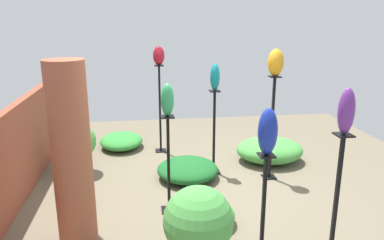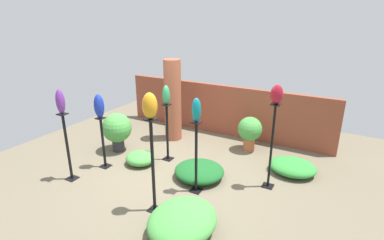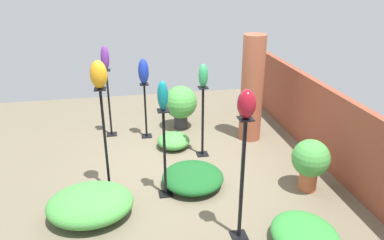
{
  "view_description": "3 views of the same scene",
  "coord_description": "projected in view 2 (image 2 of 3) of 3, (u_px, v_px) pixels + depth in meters",
  "views": [
    {
      "loc": [
        -4.76,
        0.72,
        2.41
      ],
      "look_at": [
        0.28,
        0.03,
        1.0
      ],
      "focal_mm": 35.0,
      "sensor_mm": 36.0,
      "label": 1
    },
    {
      "loc": [
        2.91,
        -4.47,
        3.03
      ],
      "look_at": [
        0.28,
        0.25,
        1.09
      ],
      "focal_mm": 28.0,
      "sensor_mm": 36.0,
      "label": 2
    },
    {
      "loc": [
        5.38,
        -0.87,
        3.12
      ],
      "look_at": [
        0.11,
        0.13,
        0.91
      ],
      "focal_mm": 35.0,
      "sensor_mm": 36.0,
      "label": 3
    }
  ],
  "objects": [
    {
      "name": "pedestal_cobalt",
      "position": [
        103.0,
        145.0,
        6.09
      ],
      "size": [
        0.2,
        0.2,
        1.08
      ],
      "color": "black",
      "rests_on": "ground"
    },
    {
      "name": "foliage_bed_east",
      "position": [
        199.0,
        171.0,
        5.79
      ],
      "size": [
        0.97,
        0.94,
        0.28
      ],
      "primitive_type": "ellipsoid",
      "color": "#195923",
      "rests_on": "ground"
    },
    {
      "name": "art_vase_cobalt",
      "position": [
        99.0,
        106.0,
        5.81
      ],
      "size": [
        0.2,
        0.2,
        0.48
      ],
      "primitive_type": "ellipsoid",
      "color": "#192D9E",
      "rests_on": "pedestal_cobalt"
    },
    {
      "name": "foliage_bed_center",
      "position": [
        182.0,
        221.0,
        4.32
      ],
      "size": [
        0.97,
        1.14,
        0.4
      ],
      "primitive_type": "ellipsoid",
      "color": "#479942",
      "rests_on": "ground"
    },
    {
      "name": "ground_plane",
      "position": [
        174.0,
        172.0,
        6.03
      ],
      "size": [
        8.0,
        8.0,
        0.0
      ],
      "primitive_type": "plane",
      "color": "#6B604C"
    },
    {
      "name": "pedestal_teal",
      "position": [
        196.0,
        160.0,
        5.2
      ],
      "size": [
        0.2,
        0.2,
        1.33
      ],
      "color": "black",
      "rests_on": "ground"
    },
    {
      "name": "art_vase_ruby",
      "position": [
        277.0,
        94.0,
        4.95
      ],
      "size": [
        0.21,
        0.2,
        0.33
      ],
      "primitive_type": "ellipsoid",
      "color": "maroon",
      "rests_on": "pedestal_ruby"
    },
    {
      "name": "art_vase_teal",
      "position": [
        196.0,
        110.0,
        4.88
      ],
      "size": [
        0.16,
        0.15,
        0.41
      ],
      "primitive_type": "ellipsoid",
      "color": "#0F727A",
      "rests_on": "pedestal_teal"
    },
    {
      "name": "pedestal_amber",
      "position": [
        153.0,
        170.0,
        4.63
      ],
      "size": [
        0.2,
        0.2,
        1.58
      ],
      "color": "black",
      "rests_on": "ground"
    },
    {
      "name": "pedestal_violet",
      "position": [
        68.0,
        150.0,
        5.59
      ],
      "size": [
        0.2,
        0.2,
        1.33
      ],
      "color": "black",
      "rests_on": "ground"
    },
    {
      "name": "brick_pillar",
      "position": [
        173.0,
        100.0,
        7.34
      ],
      "size": [
        0.42,
        0.42,
        2.01
      ],
      "primitive_type": "cylinder",
      "color": "#9E5138",
      "rests_on": "ground"
    },
    {
      "name": "foliage_bed_rear",
      "position": [
        293.0,
        167.0,
        5.97
      ],
      "size": [
        0.92,
        0.8,
        0.27
      ],
      "primitive_type": "ellipsoid",
      "color": "#338C38",
      "rests_on": "ground"
    },
    {
      "name": "pedestal_ruby",
      "position": [
        271.0,
        150.0,
        5.3
      ],
      "size": [
        0.2,
        0.2,
        1.59
      ],
      "color": "black",
      "rests_on": "ground"
    },
    {
      "name": "potted_plant_mid_left",
      "position": [
        250.0,
        130.0,
        6.85
      ],
      "size": [
        0.55,
        0.55,
        0.81
      ],
      "color": "#B25B38",
      "rests_on": "ground"
    },
    {
      "name": "art_vase_violet",
      "position": [
        60.0,
        102.0,
        5.27
      ],
      "size": [
        0.15,
        0.16,
        0.45
      ],
      "primitive_type": "ellipsoid",
      "color": "#6B2D8C",
      "rests_on": "pedestal_violet"
    },
    {
      "name": "pedestal_jade",
      "position": [
        167.0,
        135.0,
        6.38
      ],
      "size": [
        0.2,
        0.2,
        1.26
      ],
      "color": "black",
      "rests_on": "ground"
    },
    {
      "name": "potted_plant_walkway_edge",
      "position": [
        117.0,
        129.0,
        6.82
      ],
      "size": [
        0.67,
        0.67,
        0.9
      ],
      "color": "#2D2D33",
      "rests_on": "ground"
    },
    {
      "name": "art_vase_amber",
      "position": [
        150.0,
        106.0,
        4.28
      ],
      "size": [
        0.22,
        0.23,
        0.39
      ],
      "primitive_type": "ellipsoid",
      "color": "orange",
      "rests_on": "pedestal_amber"
    },
    {
      "name": "brick_wall_back",
      "position": [
        223.0,
        110.0,
        7.78
      ],
      "size": [
        5.6,
        0.12,
        1.3
      ],
      "primitive_type": "cube",
      "color": "brown",
      "rests_on": "ground"
    },
    {
      "name": "art_vase_jade",
      "position": [
        166.0,
        95.0,
        6.08
      ],
      "size": [
        0.15,
        0.16,
        0.4
      ],
      "primitive_type": "ellipsoid",
      "color": "#2D9356",
      "rests_on": "pedestal_jade"
    },
    {
      "name": "foliage_bed_west",
      "position": [
        140.0,
        158.0,
        6.33
      ],
      "size": [
        0.63,
        0.6,
        0.26
      ],
      "primitive_type": "ellipsoid",
      "color": "#479942",
      "rests_on": "ground"
    }
  ]
}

